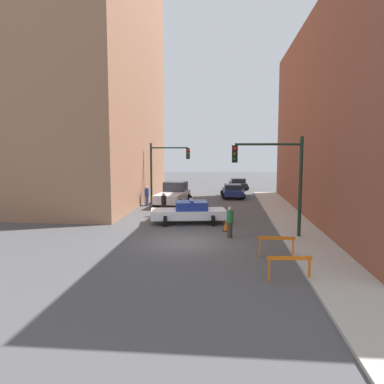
{
  "coord_description": "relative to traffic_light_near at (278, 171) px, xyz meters",
  "views": [
    {
      "loc": [
        2.08,
        -18.29,
        4.65
      ],
      "look_at": [
        -0.11,
        5.4,
        1.94
      ],
      "focal_mm": 35.0,
      "sensor_mm": 36.0,
      "label": 1
    }
  ],
  "objects": [
    {
      "name": "sidewalk_right",
      "position": [
        1.47,
        -1.42,
        -3.47
      ],
      "size": [
        2.4,
        44.0,
        0.12
      ],
      "color": "#B2ADA3",
      "rests_on": "ground_plane"
    },
    {
      "name": "barrier_front",
      "position": [
        -0.4,
        -6.57,
        -2.91
      ],
      "size": [
        1.6,
        0.3,
        0.9
      ],
      "rotation": [
        0.0,
        0.0,
        0.09
      ],
      "color": "orange",
      "rests_on": "ground_plane"
    },
    {
      "name": "parked_car_near",
      "position": [
        -2.04,
        16.54,
        -2.86
      ],
      "size": [
        2.44,
        4.4,
        1.31
      ],
      "rotation": [
        0.0,
        0.0,
        0.06
      ],
      "color": "navy",
      "rests_on": "ground_plane"
    },
    {
      "name": "pedestrian_crossing",
      "position": [
        -7.01,
        5.96,
        -2.67
      ],
      "size": [
        0.51,
        0.51,
        1.66
      ],
      "rotation": [
        0.0,
        0.0,
        3.84
      ],
      "color": "black",
      "rests_on": "ground_plane"
    },
    {
      "name": "traffic_cone",
      "position": [
        -2.66,
        1.51,
        -3.21
      ],
      "size": [
        0.36,
        0.36,
        0.66
      ],
      "color": "black",
      "rests_on": "ground_plane"
    },
    {
      "name": "police_car",
      "position": [
        -4.98,
        3.53,
        -2.81
      ],
      "size": [
        4.93,
        2.83,
        1.52
      ],
      "rotation": [
        0.0,
        0.0,
        1.73
      ],
      "color": "white",
      "rests_on": "ground_plane"
    },
    {
      "name": "white_truck",
      "position": [
        -7.09,
        11.29,
        -2.62
      ],
      "size": [
        2.96,
        5.56,
        1.9
      ],
      "rotation": [
        0.0,
        0.0,
        -0.09
      ],
      "color": "silver",
      "rests_on": "ground_plane"
    },
    {
      "name": "pedestrian_sidewalk",
      "position": [
        -2.44,
        -0.15,
        -2.67
      ],
      "size": [
        0.48,
        0.48,
        1.66
      ],
      "rotation": [
        0.0,
        0.0,
        1.15
      ],
      "color": "#382D23",
      "rests_on": "ground_plane"
    },
    {
      "name": "traffic_light_far",
      "position": [
        -8.03,
        12.09,
        -0.13
      ],
      "size": [
        3.44,
        0.35,
        5.2
      ],
      "color": "black",
      "rests_on": "ground_plane"
    },
    {
      "name": "pedestrian_corner",
      "position": [
        -9.2,
        10.54,
        -2.67
      ],
      "size": [
        0.48,
        0.48,
        1.66
      ],
      "rotation": [
        0.0,
        0.0,
        2.72
      ],
      "color": "#474C66",
      "rests_on": "ground_plane"
    },
    {
      "name": "barrier_mid",
      "position": [
        -0.46,
        -3.55,
        -2.91
      ],
      "size": [
        1.6,
        0.19,
        0.9
      ],
      "rotation": [
        0.0,
        0.0,
        0.02
      ],
      "color": "orange",
      "rests_on": "ground_plane"
    },
    {
      "name": "traffic_light_near",
      "position": [
        0.0,
        0.0,
        0.0
      ],
      "size": [
        3.64,
        0.35,
        5.2
      ],
      "color": "black",
      "rests_on": "sidewalk_right"
    },
    {
      "name": "parked_car_mid",
      "position": [
        -1.29,
        24.26,
        -2.86
      ],
      "size": [
        2.44,
        4.4,
        1.31
      ],
      "rotation": [
        0.0,
        0.0,
        0.06
      ],
      "color": "black",
      "rests_on": "ground_plane"
    },
    {
      "name": "building_corner_left",
      "position": [
        -16.73,
        12.58,
        8.56
      ],
      "size": [
        14.0,
        20.0,
        24.17
      ],
      "color": "#93664C",
      "rests_on": "ground_plane"
    },
    {
      "name": "ground_plane",
      "position": [
        -4.73,
        -1.42,
        -3.53
      ],
      "size": [
        120.0,
        120.0,
        0.0
      ],
      "primitive_type": "plane",
      "color": "#4C4C4F"
    }
  ]
}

